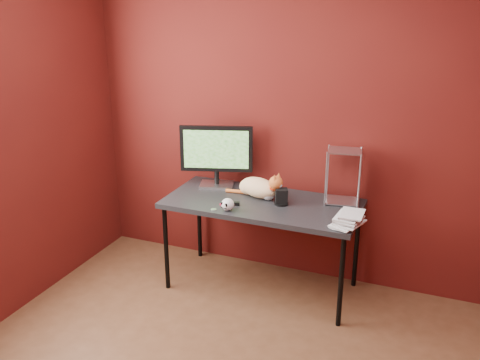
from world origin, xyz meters
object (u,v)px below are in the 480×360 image
at_px(skull_mug, 228,204).
at_px(book_stack, 343,149).
at_px(monitor, 216,153).
at_px(desk, 262,207).
at_px(cat, 259,187).
at_px(speaker, 281,197).

bearing_deg(skull_mug, book_stack, 24.04).
bearing_deg(book_stack, monitor, 161.46).
relative_size(desk, monitor, 2.60).
xyz_separation_m(desk, cat, (-0.06, 0.08, 0.13)).
distance_m(monitor, skull_mug, 0.59).
distance_m(skull_mug, book_stack, 0.95).
height_order(monitor, speaker, monitor).
height_order(monitor, skull_mug, monitor).
bearing_deg(monitor, book_stack, -36.13).
bearing_deg(desk, speaker, -0.60).
bearing_deg(speaker, desk, 155.95).
bearing_deg(cat, skull_mug, -90.98).
bearing_deg(monitor, speaker, -34.33).
relative_size(desk, cat, 3.03).
relative_size(monitor, skull_mug, 5.63).
xyz_separation_m(skull_mug, speaker, (0.33, 0.26, 0.01)).
bearing_deg(cat, monitor, -176.34).
relative_size(cat, speaker, 3.96).
relative_size(skull_mug, book_stack, 0.10).
bearing_deg(skull_mug, speaker, 56.65).
xyz_separation_m(skull_mug, book_stack, (0.81, 0.08, 0.49)).
xyz_separation_m(cat, skull_mug, (-0.12, -0.34, -0.03)).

